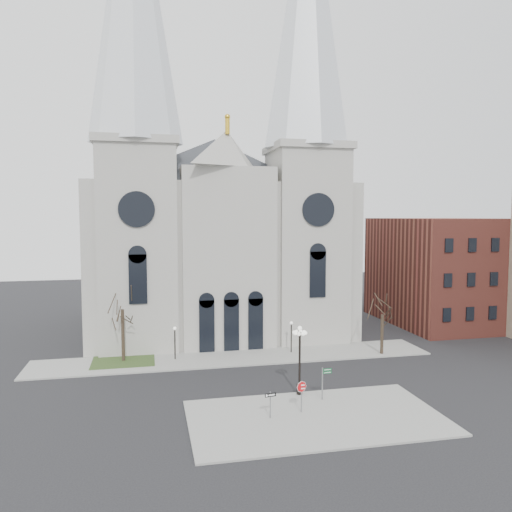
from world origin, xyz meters
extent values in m
plane|color=black|center=(0.00, 0.00, 0.00)|extent=(160.00, 160.00, 0.00)
cube|color=gray|center=(3.00, -5.00, 0.07)|extent=(18.00, 10.00, 0.14)
cube|color=gray|center=(0.00, 11.00, 0.07)|extent=(40.00, 6.00, 0.14)
cube|color=#2B441D|center=(-11.00, 12.00, 0.09)|extent=(6.00, 5.00, 0.18)
cube|color=#A19E96|center=(0.00, 26.00, 9.00)|extent=(30.00, 24.00, 18.00)
pyramid|color=#2D3035|center=(0.00, 26.00, 24.00)|extent=(33.00, 26.40, 6.00)
cube|color=#A19E96|center=(-9.50, 17.50, 11.00)|extent=(8.00, 8.00, 22.00)
cylinder|color=black|center=(-9.50, 13.45, 15.00)|extent=(3.60, 0.30, 3.60)
cube|color=#A19E96|center=(9.50, 17.50, 11.00)|extent=(8.00, 8.00, 22.00)
cone|color=white|center=(9.50, 17.50, 38.00)|extent=(9.92, 9.92, 32.00)
cylinder|color=black|center=(9.50, 13.45, 15.00)|extent=(3.60, 0.30, 3.60)
cube|color=#A19E96|center=(0.00, 16.00, 9.75)|extent=(10.00, 5.00, 19.50)
pyramid|color=#A19E96|center=(0.00, 16.00, 21.50)|extent=(11.00, 5.00, 4.00)
cube|color=brown|center=(30.00, 22.00, 7.00)|extent=(14.00, 18.00, 14.00)
cylinder|color=black|center=(-11.00, 12.00, 2.62)|extent=(0.32, 0.32, 5.25)
cylinder|color=black|center=(15.00, 9.00, 2.10)|extent=(0.32, 0.32, 4.20)
cylinder|color=black|center=(-6.00, 11.50, 1.64)|extent=(0.12, 0.12, 3.00)
sphere|color=white|center=(-6.00, 11.50, 3.24)|extent=(0.32, 0.32, 0.32)
cylinder|color=black|center=(6.00, 11.50, 1.64)|extent=(0.12, 0.12, 3.00)
sphere|color=white|center=(6.00, 11.50, 3.24)|extent=(0.32, 0.32, 0.32)
cylinder|color=slate|center=(2.23, -4.03, 1.26)|extent=(0.09, 0.09, 2.24)
cylinder|color=red|center=(2.23, -4.03, 2.04)|extent=(0.78, 0.10, 0.78)
cylinder|color=white|center=(2.23, -4.03, 2.04)|extent=(0.84, 0.09, 0.84)
cube|color=white|center=(2.23, -4.03, 2.17)|extent=(0.43, 0.05, 0.10)
cube|color=white|center=(2.23, -4.03, 1.92)|extent=(0.49, 0.06, 0.10)
cylinder|color=black|center=(3.18, -0.50, 2.58)|extent=(0.17, 0.17, 4.88)
cylinder|color=black|center=(3.18, -0.50, 0.56)|extent=(0.47, 0.47, 0.85)
sphere|color=white|center=(3.18, -0.50, 5.50)|extent=(0.34, 0.34, 0.34)
cylinder|color=slate|center=(-0.23, -4.58, 1.09)|extent=(0.08, 0.08, 1.91)
cube|color=black|center=(-0.23, -4.58, 1.82)|extent=(0.83, 0.18, 0.27)
cylinder|color=slate|center=(4.58, -1.96, 1.40)|extent=(0.10, 0.10, 2.51)
cube|color=#0B5326|center=(4.97, -1.93, 2.48)|extent=(0.71, 0.08, 0.17)
cube|color=#0B5326|center=(4.97, -1.93, 2.25)|extent=(0.71, 0.08, 0.17)
camera|label=1|loc=(-8.43, -37.66, 14.37)|focal=35.00mm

